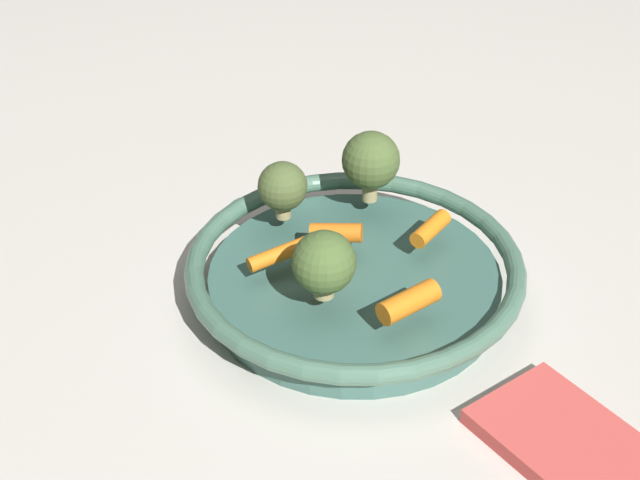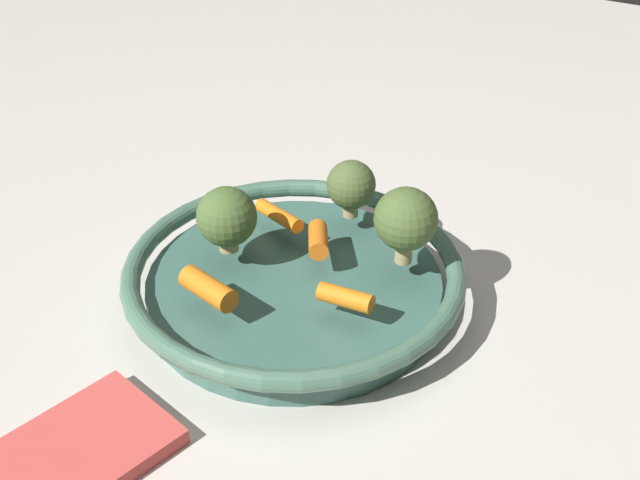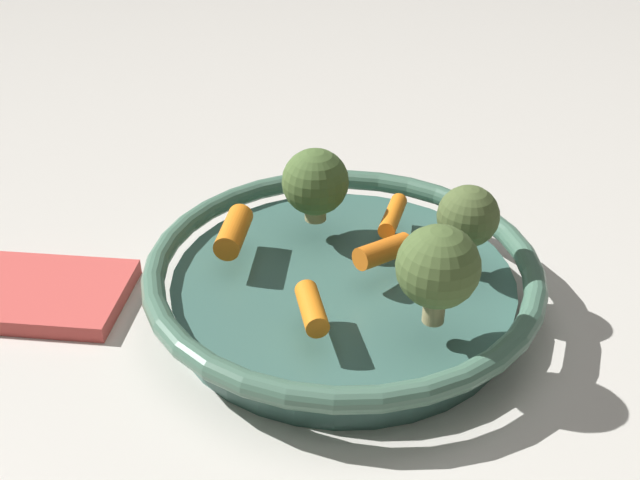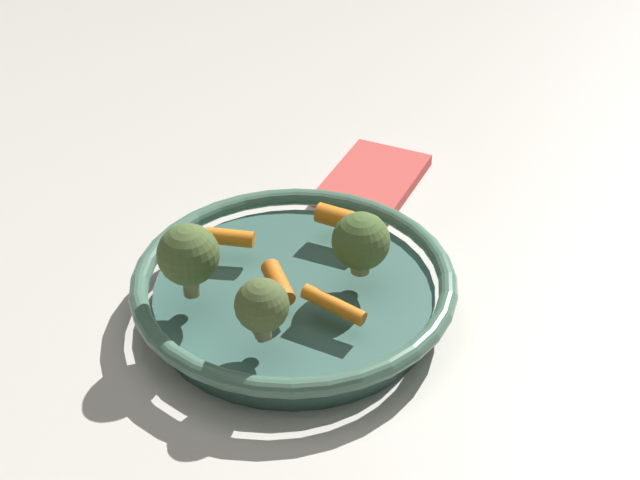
{
  "view_description": "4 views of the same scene",
  "coord_description": "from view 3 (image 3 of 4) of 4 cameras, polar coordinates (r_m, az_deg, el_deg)",
  "views": [
    {
      "loc": [
        0.44,
        -0.58,
        0.58
      ],
      "look_at": [
        -0.02,
        -0.03,
        0.08
      ],
      "focal_mm": 53.62,
      "sensor_mm": 36.0,
      "label": 1
    },
    {
      "loc": [
        0.53,
        0.33,
        0.49
      ],
      "look_at": [
        -0.0,
        0.03,
        0.08
      ],
      "focal_mm": 46.13,
      "sensor_mm": 36.0,
      "label": 2
    },
    {
      "loc": [
        0.09,
        0.51,
        0.39
      ],
      "look_at": [
        0.02,
        0.01,
        0.07
      ],
      "focal_mm": 43.39,
      "sensor_mm": 36.0,
      "label": 3
    },
    {
      "loc": [
        -0.74,
        -0.17,
        0.63
      ],
      "look_at": [
        0.01,
        -0.02,
        0.08
      ],
      "focal_mm": 54.76,
      "sensor_mm": 36.0,
      "label": 4
    }
  ],
  "objects": [
    {
      "name": "ground_plane",
      "position": [
        0.65,
        1.67,
        -4.97
      ],
      "size": [
        2.19,
        2.19,
        0.0
      ],
      "primitive_type": "plane",
      "color": "beige"
    },
    {
      "name": "serving_bowl",
      "position": [
        0.63,
        1.7,
        -3.06
      ],
      "size": [
        0.32,
        0.32,
        0.05
      ],
      "color": "#3D665B",
      "rests_on": "ground_plane"
    },
    {
      "name": "baby_carrot_back",
      "position": [
        0.63,
        -6.38,
        0.62
      ],
      "size": [
        0.03,
        0.06,
        0.02
      ],
      "primitive_type": "cylinder",
      "rotation": [
        1.55,
        0.0,
        2.89
      ],
      "color": "orange",
      "rests_on": "serving_bowl"
    },
    {
      "name": "baby_carrot_center",
      "position": [
        0.55,
        -0.62,
        -5.05
      ],
      "size": [
        0.02,
        0.05,
        0.02
      ],
      "primitive_type": "cylinder",
      "rotation": [
        1.6,
        0.0,
        0.05
      ],
      "color": "orange",
      "rests_on": "serving_bowl"
    },
    {
      "name": "baby_carrot_right",
      "position": [
        0.66,
        5.4,
        1.82
      ],
      "size": [
        0.04,
        0.07,
        0.02
      ],
      "primitive_type": "cylinder",
      "rotation": [
        1.66,
        0.0,
        5.9
      ],
      "color": "orange",
      "rests_on": "serving_bowl"
    },
    {
      "name": "baby_carrot_near_rim",
      "position": [
        0.61,
        4.68,
        -0.83
      ],
      "size": [
        0.05,
        0.04,
        0.02
      ],
      "primitive_type": "cylinder",
      "rotation": [
        1.66,
        0.0,
        5.26
      ],
      "color": "orange",
      "rests_on": "serving_bowl"
    },
    {
      "name": "broccoli_floret_small",
      "position": [
        0.65,
        -0.35,
        4.27
      ],
      "size": [
        0.06,
        0.06,
        0.06
      ],
      "color": "tan",
      "rests_on": "serving_bowl"
    },
    {
      "name": "broccoli_floret_large",
      "position": [
        0.53,
        8.69,
        -2.04
      ],
      "size": [
        0.06,
        0.06,
        0.08
      ],
      "color": "tan",
      "rests_on": "serving_bowl"
    },
    {
      "name": "broccoli_floret_mid",
      "position": [
        0.61,
        10.86,
        1.68
      ],
      "size": [
        0.05,
        0.05,
        0.06
      ],
      "color": "tan",
      "rests_on": "serving_bowl"
    },
    {
      "name": "dish_towel",
      "position": [
        0.69,
        -20.09,
        -3.72
      ],
      "size": [
        0.17,
        0.13,
        0.01
      ],
      "primitive_type": "cube",
      "rotation": [
        0.0,
        0.0,
        -0.24
      ],
      "color": "#D14C47",
      "rests_on": "ground_plane"
    }
  ]
}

